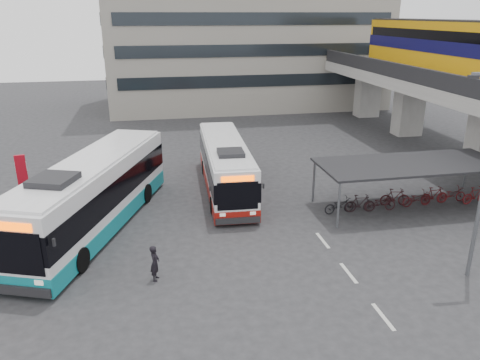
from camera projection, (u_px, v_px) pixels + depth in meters
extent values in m
plane|color=#28282B|center=(271.00, 245.00, 21.60)|extent=(120.00, 120.00, 0.00)
cube|color=gray|center=(409.00, 109.00, 40.55)|extent=(2.20, 1.60, 4.60)
cube|color=gray|center=(368.00, 94.00, 47.94)|extent=(2.20, 1.60, 4.60)
cube|color=gray|center=(457.00, 87.00, 34.08)|extent=(8.00, 32.00, 0.90)
cube|color=black|center=(411.00, 74.00, 33.06)|extent=(0.35, 32.00, 1.10)
cube|color=orange|center=(449.00, 49.00, 34.65)|extent=(2.90, 20.00, 3.90)
cube|color=#0D0B3C|center=(449.00, 46.00, 34.58)|extent=(2.98, 20.02, 0.90)
cube|color=black|center=(451.00, 35.00, 34.31)|extent=(2.96, 19.20, 0.70)
cube|color=black|center=(453.00, 21.00, 33.99)|extent=(2.70, 19.60, 0.25)
cylinder|color=#595B60|center=(314.00, 181.00, 26.30)|extent=(0.12, 0.12, 2.40)
cylinder|color=#595B60|center=(466.00, 171.00, 28.05)|extent=(0.12, 0.12, 2.40)
cylinder|color=#595B60|center=(339.00, 205.00, 22.98)|extent=(0.12, 0.12, 2.40)
cube|color=black|center=(411.00, 164.00, 25.08)|extent=(10.00, 4.00, 0.12)
imported|color=black|center=(339.00, 204.00, 25.04)|extent=(1.71, 0.60, 0.90)
imported|color=black|center=(359.00, 202.00, 25.23)|extent=(1.66, 0.47, 1.00)
imported|color=black|center=(378.00, 201.00, 25.45)|extent=(1.71, 0.60, 0.90)
imported|color=black|center=(397.00, 199.00, 25.64)|extent=(1.66, 0.47, 1.00)
imported|color=#350C0F|center=(416.00, 198.00, 25.87)|extent=(1.71, 0.60, 0.90)
imported|color=#3F0C0F|center=(435.00, 196.00, 26.06)|extent=(1.66, 0.47, 1.00)
imported|color=#490C0F|center=(453.00, 195.00, 26.28)|extent=(1.71, 0.60, 0.90)
imported|color=#540C0F|center=(472.00, 193.00, 26.48)|extent=(1.66, 0.47, 1.00)
cube|color=beige|center=(383.00, 317.00, 16.51)|extent=(0.15, 1.60, 0.01)
cube|color=beige|center=(349.00, 273.00, 19.28)|extent=(0.15, 1.60, 0.01)
cube|color=beige|center=(323.00, 240.00, 22.05)|extent=(0.15, 1.60, 0.01)
cube|color=white|center=(225.00, 163.00, 27.94)|extent=(2.86, 10.93, 2.48)
cube|color=maroon|center=(225.00, 181.00, 28.33)|extent=(2.90, 10.97, 0.68)
cube|color=black|center=(225.00, 162.00, 27.90)|extent=(2.92, 10.95, 1.04)
cube|color=#FF5000|center=(238.00, 179.00, 22.59)|extent=(1.61, 0.16, 0.27)
cube|color=black|center=(231.00, 153.00, 24.93)|extent=(1.45, 1.51, 0.25)
cylinder|color=black|center=(213.00, 205.00, 24.97)|extent=(0.32, 0.91, 0.90)
cylinder|color=black|center=(236.00, 166.00, 31.31)|extent=(0.32, 0.91, 0.90)
cube|color=white|center=(93.00, 191.00, 22.77)|extent=(7.04, 12.91, 2.93)
cube|color=#0E767F|center=(96.00, 217.00, 23.22)|extent=(7.09, 12.96, 0.80)
cube|color=black|center=(93.00, 188.00, 22.72)|extent=(7.10, 12.95, 1.22)
cube|color=#FF5000|center=(7.00, 226.00, 16.47)|extent=(1.81, 0.74, 0.32)
cube|color=black|center=(53.00, 180.00, 19.23)|extent=(2.12, 2.17, 0.30)
cylinder|color=black|center=(24.00, 255.00, 19.64)|extent=(0.67, 1.11, 1.06)
cylinder|color=black|center=(146.00, 193.00, 26.37)|extent=(0.67, 1.11, 1.06)
imported|color=black|center=(155.00, 263.00, 18.58)|extent=(0.48, 0.62, 1.50)
cube|color=black|center=(473.00, 77.00, 16.30)|extent=(0.37, 0.20, 0.12)
cube|color=#A80A18|center=(23.00, 179.00, 26.16)|extent=(0.57, 0.26, 2.75)
cube|color=white|center=(21.00, 167.00, 25.92)|extent=(0.60, 0.14, 0.55)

